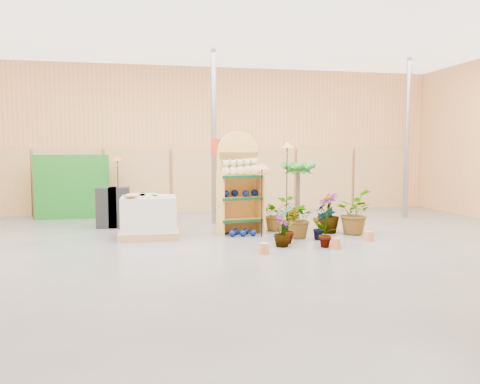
{
  "coord_description": "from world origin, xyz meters",
  "views": [
    {
      "loc": [
        -1.68,
        -8.6,
        1.9
      ],
      "look_at": [
        0.3,
        1.5,
        1.0
      ],
      "focal_mm": 35.0,
      "sensor_mm": 36.0,
      "label": 1
    }
  ],
  "objects_px": {
    "display_shelf": "(239,186)",
    "pallet_stack": "(149,217)",
    "bird_table_front": "(262,168)",
    "potted_plant_2": "(297,218)"
  },
  "relations": [
    {
      "from": "bird_table_front",
      "to": "potted_plant_2",
      "type": "distance_m",
      "value": 1.32
    },
    {
      "from": "display_shelf",
      "to": "potted_plant_2",
      "type": "xyz_separation_m",
      "value": [
        1.09,
        -0.99,
        -0.64
      ]
    },
    {
      "from": "pallet_stack",
      "to": "potted_plant_2",
      "type": "xyz_separation_m",
      "value": [
        3.17,
        -0.71,
        -0.01
      ]
    },
    {
      "from": "potted_plant_2",
      "to": "bird_table_front",
      "type": "bearing_deg",
      "value": 159.31
    },
    {
      "from": "display_shelf",
      "to": "potted_plant_2",
      "type": "height_order",
      "value": "display_shelf"
    },
    {
      "from": "potted_plant_2",
      "to": "pallet_stack",
      "type": "bearing_deg",
      "value": 167.42
    },
    {
      "from": "bird_table_front",
      "to": "potted_plant_2",
      "type": "relative_size",
      "value": 1.84
    },
    {
      "from": "display_shelf",
      "to": "pallet_stack",
      "type": "height_order",
      "value": "display_shelf"
    },
    {
      "from": "pallet_stack",
      "to": "bird_table_front",
      "type": "bearing_deg",
      "value": -8.84
    },
    {
      "from": "bird_table_front",
      "to": "potted_plant_2",
      "type": "height_order",
      "value": "bird_table_front"
    }
  ]
}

